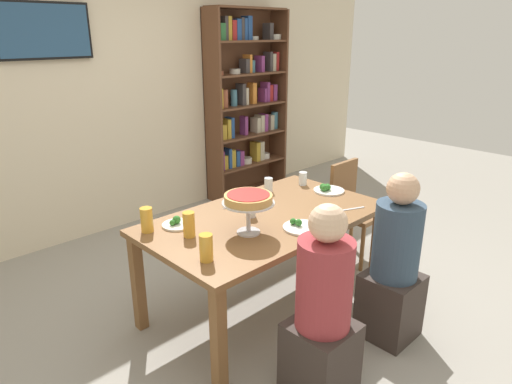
# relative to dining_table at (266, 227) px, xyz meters

# --- Properties ---
(ground_plane) EXTENTS (12.00, 12.00, 0.00)m
(ground_plane) POSITION_rel_dining_table_xyz_m (0.00, 0.00, -0.66)
(ground_plane) COLOR gray
(rear_partition) EXTENTS (8.00, 0.12, 2.80)m
(rear_partition) POSITION_rel_dining_table_xyz_m (0.00, 2.20, 0.74)
(rear_partition) COLOR beige
(rear_partition) RESTS_ON ground_plane
(dining_table) EXTENTS (1.70, 0.97, 0.74)m
(dining_table) POSITION_rel_dining_table_xyz_m (0.00, 0.00, 0.00)
(dining_table) COLOR brown
(dining_table) RESTS_ON ground_plane
(bookshelf) EXTENTS (1.10, 0.30, 2.21)m
(bookshelf) POSITION_rel_dining_table_xyz_m (1.66, 2.01, 0.49)
(bookshelf) COLOR brown
(bookshelf) RESTS_ON ground_plane
(television) EXTENTS (0.80, 0.05, 0.47)m
(television) POSITION_rel_dining_table_xyz_m (-0.55, 2.11, 1.30)
(television) COLOR black
(diner_near_right) EXTENTS (0.34, 0.34, 1.15)m
(diner_near_right) POSITION_rel_dining_table_xyz_m (0.37, -0.80, -0.17)
(diner_near_right) COLOR #382D28
(diner_near_right) RESTS_ON ground_plane
(diner_near_left) EXTENTS (0.34, 0.34, 1.15)m
(diner_near_left) POSITION_rel_dining_table_xyz_m (-0.37, -0.80, -0.17)
(diner_near_left) COLOR #382D28
(diner_near_left) RESTS_ON ground_plane
(chair_head_east) EXTENTS (0.40, 0.40, 0.87)m
(chair_head_east) POSITION_rel_dining_table_xyz_m (1.16, 0.06, -0.17)
(chair_head_east) COLOR brown
(chair_head_east) RESTS_ON ground_plane
(deep_dish_pizza_stand) EXTENTS (0.33, 0.33, 0.26)m
(deep_dish_pizza_stand) POSITION_rel_dining_table_xyz_m (-0.28, -0.12, 0.30)
(deep_dish_pizza_stand) COLOR silver
(deep_dish_pizza_stand) RESTS_ON dining_table
(salad_plate_near_diner) EXTENTS (0.21, 0.21, 0.07)m
(salad_plate_near_diner) POSITION_rel_dining_table_xyz_m (-0.54, 0.29, 0.10)
(salad_plate_near_diner) COLOR white
(salad_plate_near_diner) RESTS_ON dining_table
(salad_plate_far_diner) EXTENTS (0.25, 0.25, 0.07)m
(salad_plate_far_diner) POSITION_rel_dining_table_xyz_m (0.71, 0.01, 0.10)
(salad_plate_far_diner) COLOR white
(salad_plate_far_diner) RESTS_ON dining_table
(salad_plate_spare) EXTENTS (0.25, 0.25, 0.06)m
(salad_plate_spare) POSITION_rel_dining_table_xyz_m (0.01, -0.31, 0.10)
(salad_plate_spare) COLOR white
(salad_plate_spare) RESTS_ON dining_table
(beer_glass_amber_tall) EXTENTS (0.08, 0.08, 0.16)m
(beer_glass_amber_tall) POSITION_rel_dining_table_xyz_m (-0.73, 0.34, 0.16)
(beer_glass_amber_tall) COLOR gold
(beer_glass_amber_tall) RESTS_ON dining_table
(beer_glass_amber_short) EXTENTS (0.08, 0.08, 0.16)m
(beer_glass_amber_short) POSITION_rel_dining_table_xyz_m (-0.58, 0.10, 0.16)
(beer_glass_amber_short) COLOR gold
(beer_glass_amber_short) RESTS_ON dining_table
(beer_glass_amber_spare) EXTENTS (0.08, 0.08, 0.16)m
(beer_glass_amber_spare) POSITION_rel_dining_table_xyz_m (-0.70, -0.23, 0.16)
(beer_glass_amber_spare) COLOR gold
(beer_glass_amber_spare) RESTS_ON dining_table
(water_glass_clear_near) EXTENTS (0.07, 0.07, 0.12)m
(water_glass_clear_near) POSITION_rel_dining_table_xyz_m (0.37, 0.34, 0.14)
(water_glass_clear_near) COLOR white
(water_glass_clear_near) RESTS_ON dining_table
(water_glass_clear_far) EXTENTS (0.07, 0.07, 0.11)m
(water_glass_clear_far) POSITION_rel_dining_table_xyz_m (0.70, 0.26, 0.14)
(water_glass_clear_far) COLOR white
(water_glass_clear_far) RESTS_ON dining_table
(water_glass_clear_spare) EXTENTS (0.07, 0.07, 0.11)m
(water_glass_clear_spare) POSITION_rel_dining_table_xyz_m (-0.09, 0.06, 0.14)
(water_glass_clear_spare) COLOR white
(water_glass_clear_spare) RESTS_ON dining_table
(cutlery_fork_near) EXTENTS (0.17, 0.08, 0.00)m
(cutlery_fork_near) POSITION_rel_dining_table_xyz_m (0.55, -0.35, 0.09)
(cutlery_fork_near) COLOR silver
(cutlery_fork_near) RESTS_ON dining_table
(cutlery_knife_near) EXTENTS (0.18, 0.05, 0.00)m
(cutlery_knife_near) POSITION_rel_dining_table_xyz_m (0.34, -0.32, 0.09)
(cutlery_knife_near) COLOR silver
(cutlery_knife_near) RESTS_ON dining_table
(cutlery_fork_far) EXTENTS (0.18, 0.07, 0.00)m
(cutlery_fork_far) POSITION_rel_dining_table_xyz_m (-0.04, 0.33, 0.09)
(cutlery_fork_far) COLOR silver
(cutlery_fork_far) RESTS_ON dining_table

